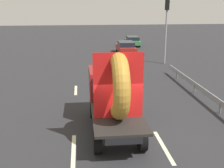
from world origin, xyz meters
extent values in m
plane|color=#28282B|center=(0.00, 0.00, 0.00)|extent=(120.00, 120.00, 0.00)
cylinder|color=black|center=(-1.11, 2.32, 0.48)|extent=(0.28, 0.95, 0.95)
cylinder|color=black|center=(0.59, 2.32, 0.48)|extent=(0.28, 0.95, 0.95)
cylinder|color=black|center=(-1.11, -1.17, 0.48)|extent=(0.28, 0.95, 0.95)
cylinder|color=black|center=(0.59, -1.17, 0.48)|extent=(0.28, 0.95, 0.95)
cube|color=black|center=(-0.26, 0.58, 0.93)|extent=(1.30, 5.58, 0.25)
cube|color=maroon|center=(-0.26, 2.32, 1.73)|extent=(2.00, 2.10, 1.35)
cube|color=black|center=(-0.26, 2.27, 2.03)|extent=(2.02, 1.99, 0.44)
cube|color=black|center=(-0.26, -0.47, 1.11)|extent=(2.00, 3.48, 0.10)
cube|color=black|center=(-0.26, 1.22, 1.71)|extent=(1.80, 0.08, 1.10)
torus|color=#B7842D|center=(-0.26, -0.62, 2.43)|extent=(0.62, 2.54, 2.54)
cube|color=red|center=(-0.26, -0.62, 2.43)|extent=(1.90, 0.03, 2.54)
cylinder|color=black|center=(2.49, 21.29, 0.31)|extent=(0.21, 0.62, 0.62)
cylinder|color=black|center=(4.00, 21.29, 0.31)|extent=(0.21, 0.62, 0.62)
cylinder|color=black|center=(2.49, 18.68, 0.31)|extent=(0.21, 0.62, 0.62)
cylinder|color=black|center=(4.00, 18.68, 0.31)|extent=(0.21, 0.62, 0.62)
cube|color=maroon|center=(3.24, 19.98, 0.58)|extent=(1.75, 4.08, 0.53)
cube|color=black|center=(3.24, 19.89, 1.09)|extent=(1.57, 2.28, 0.49)
cylinder|color=gray|center=(5.95, 14.38, 2.38)|extent=(0.16, 0.16, 4.75)
cube|color=black|center=(5.95, 14.38, 5.20)|extent=(0.30, 0.36, 0.90)
sphere|color=#19D833|center=(6.12, 14.38, 5.48)|extent=(0.20, 0.20, 0.20)
cube|color=gray|center=(5.31, 3.81, 0.55)|extent=(0.06, 13.59, 0.32)
cylinder|color=slate|center=(5.31, 2.11, 0.28)|extent=(0.10, 0.10, 0.55)
cylinder|color=slate|center=(5.31, 5.50, 0.28)|extent=(0.10, 0.10, 0.55)
cylinder|color=slate|center=(5.31, 8.90, 0.28)|extent=(0.10, 0.10, 0.55)
cube|color=beige|center=(-2.02, -1.12, 0.00)|extent=(0.16, 2.99, 0.01)
cube|color=beige|center=(-2.02, 6.94, 0.00)|extent=(0.16, 2.03, 0.01)
cube|color=beige|center=(1.49, -1.02, 0.00)|extent=(0.16, 2.73, 0.01)
cube|color=beige|center=(1.49, 6.45, 0.00)|extent=(0.16, 2.83, 0.01)
cylinder|color=black|center=(4.29, 26.79, 0.28)|extent=(0.19, 0.56, 0.56)
cylinder|color=black|center=(5.66, 26.79, 0.28)|extent=(0.19, 0.56, 0.56)
cylinder|color=black|center=(4.29, 24.44, 0.28)|extent=(0.19, 0.56, 0.56)
cylinder|color=black|center=(5.66, 24.44, 0.28)|extent=(0.19, 0.56, 0.56)
cube|color=#33723F|center=(4.98, 25.62, 0.52)|extent=(1.57, 3.67, 0.48)
cube|color=black|center=(4.98, 25.53, 0.98)|extent=(1.41, 2.05, 0.44)
camera|label=1|loc=(-1.63, -11.00, 5.49)|focal=46.60mm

